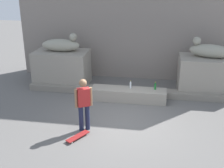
# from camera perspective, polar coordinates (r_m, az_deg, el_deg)

# --- Properties ---
(ground_plane) EXTENTS (40.00, 40.00, 0.00)m
(ground_plane) POSITION_cam_1_polar(r_m,az_deg,el_deg) (9.41, 2.17, -7.60)
(ground_plane) COLOR #605E5B
(facade_wall) EXTENTS (10.64, 0.60, 6.43)m
(facade_wall) POSITION_cam_1_polar(r_m,az_deg,el_deg) (12.88, 5.01, 15.25)
(facade_wall) COLOR gray
(facade_wall) RESTS_ON ground_plane
(pedestal_left) EXTENTS (2.27, 1.38, 1.49)m
(pedestal_left) POSITION_cam_1_polar(r_m,az_deg,el_deg) (12.48, -9.95, 3.19)
(pedestal_left) COLOR gray
(pedestal_left) RESTS_ON ground_plane
(pedestal_right) EXTENTS (2.27, 1.38, 1.49)m
(pedestal_right) POSITION_cam_1_polar(r_m,az_deg,el_deg) (12.00, 18.58, 1.65)
(pedestal_right) COLOR gray
(pedestal_right) RESTS_ON ground_plane
(statue_reclining_left) EXTENTS (1.63, 0.65, 0.78)m
(statue_reclining_left) POSITION_cam_1_polar(r_m,az_deg,el_deg) (12.20, -10.09, 7.78)
(statue_reclining_left) COLOR #9B9886
(statue_reclining_left) RESTS_ON pedestal_left
(statue_reclining_right) EXTENTS (1.69, 0.91, 0.78)m
(statue_reclining_right) POSITION_cam_1_polar(r_m,az_deg,el_deg) (11.72, 18.98, 6.41)
(statue_reclining_right) COLOR #9B9886
(statue_reclining_right) RESTS_ON pedestal_right
(ledge_block) EXTENTS (2.84, 0.67, 0.46)m
(ledge_block) POSITION_cam_1_polar(r_m,az_deg,el_deg) (10.87, 3.34, -2.13)
(ledge_block) COLOR gray
(ledge_block) RESTS_ON ground_plane
(skater) EXTENTS (0.49, 0.35, 1.67)m
(skater) POSITION_cam_1_polar(r_m,az_deg,el_deg) (8.59, -5.70, -3.73)
(skater) COLOR #1E233F
(skater) RESTS_ON ground_plane
(skateboard) EXTENTS (0.59, 0.79, 0.08)m
(skateboard) POSITION_cam_1_polar(r_m,az_deg,el_deg) (8.57, -6.85, -10.37)
(skateboard) COLOR maroon
(skateboard) RESTS_ON ground_plane
(bottle_green) EXTENTS (0.08, 0.08, 0.30)m
(bottle_green) POSITION_cam_1_polar(r_m,az_deg,el_deg) (10.80, 8.66, -0.48)
(bottle_green) COLOR #1E722D
(bottle_green) RESTS_ON ledge_block
(bottle_clear) EXTENTS (0.07, 0.07, 0.30)m
(bottle_clear) POSITION_cam_1_polar(r_m,az_deg,el_deg) (10.82, 3.74, -0.21)
(bottle_clear) COLOR silver
(bottle_clear) RESTS_ON ledge_block
(stair_step) EXTENTS (8.32, 0.50, 0.26)m
(stair_step) POSITION_cam_1_polar(r_m,az_deg,el_deg) (11.41, 3.62, -1.54)
(stair_step) COLOR gray
(stair_step) RESTS_ON ground_plane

